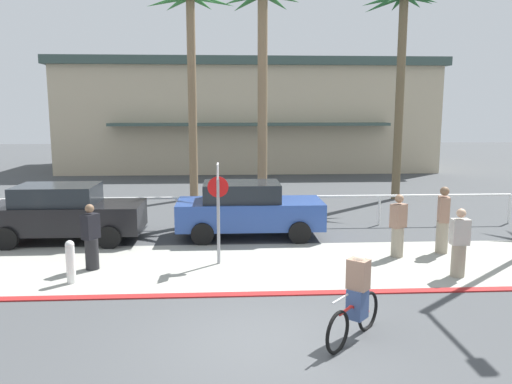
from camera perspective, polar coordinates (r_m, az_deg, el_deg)
name	(u,v)px	position (r m, az deg, el deg)	size (l,w,h in m)	color
ground_plane	(244,217)	(18.49, -1.33, -2.84)	(80.00, 80.00, 0.00)	#424447
sidewalk_strip	(252,266)	(12.88, -0.46, -8.23)	(44.00, 4.00, 0.02)	#9E9E93
curb_paint	(256,294)	(10.99, 0.05, -11.35)	(44.00, 0.24, 0.03)	maroon
building_backdrop	(247,115)	(34.65, -1.04, 8.61)	(23.62, 10.53, 6.89)	#BCAD8E
rail_fence	(246,202)	(16.86, -1.17, -1.14)	(18.14, 0.08, 1.04)	white
stop_sign_bike_lane	(218,199)	(12.67, -4.26, -0.79)	(0.52, 0.56, 2.56)	gray
bollard_1	(71,261)	(12.21, -20.04, -7.32)	(0.20, 0.20, 1.00)	white
palm_tree_1	(190,45)	(22.18, -7.36, 15.97)	(3.68, 3.41, 8.65)	#846B4C
palm_tree_2	(263,47)	(19.15, 0.82, 15.93)	(2.90, 3.43, 8.16)	#846B4C
palm_tree_3	(401,46)	(22.84, 15.88, 15.44)	(3.05, 3.28, 8.68)	brown
car_black_1	(65,213)	(16.02, -20.60, -2.17)	(4.40, 2.02, 1.69)	black
car_blue_2	(248,209)	(15.52, -0.90, -1.91)	(4.40, 2.02, 1.69)	#284793
cyclist_red_0	(356,300)	(8.98, 11.15, -11.73)	(1.25, 1.41, 1.50)	black
pedestrian_0	(459,246)	(12.76, 21.78, -5.62)	(0.40, 0.32, 1.63)	gray
pedestrian_1	(91,240)	(13.01, -17.96, -5.12)	(0.44, 0.48, 1.63)	#232326
pedestrian_2	(398,228)	(13.92, 15.60, -3.96)	(0.48, 0.44, 1.69)	gray
pedestrian_3	(443,223)	(14.63, 20.18, -3.22)	(0.39, 0.45, 1.84)	gray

